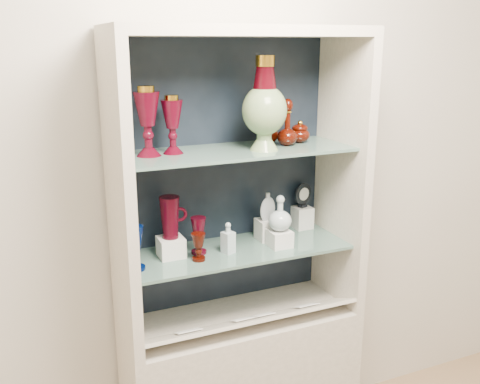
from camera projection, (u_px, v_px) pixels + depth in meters
name	position (u px, v px, depth m)	size (l,w,h in m)	color
wall_back	(220.00, 157.00, 2.31)	(3.50, 0.02, 2.80)	beige
cabinet_back_panel	(222.00, 176.00, 2.31)	(0.98, 0.02, 1.15)	black
cabinet_side_left	(120.00, 200.00, 1.95)	(0.04, 0.40, 1.15)	#B8AE9B
cabinet_side_right	(341.00, 175.00, 2.32)	(0.04, 0.40, 1.15)	#B8AE9B
cabinet_top_cap	(240.00, 31.00, 1.98)	(1.00, 0.40, 0.04)	#B8AE9B
shelf_lower	(238.00, 250.00, 2.23)	(0.92, 0.34, 0.01)	slate
shelf_upper	(238.00, 151.00, 2.12)	(0.92, 0.34, 0.01)	slate
label_ledge	(251.00, 321.00, 2.19)	(0.92, 0.18, 0.01)	#B8AE9B
label_card_0	(262.00, 315.00, 2.20)	(0.10, 0.07, 0.00)	white
label_card_1	(306.00, 305.00, 2.28)	(0.10, 0.07, 0.00)	white
label_card_2	(188.00, 331.00, 2.08)	(0.10, 0.07, 0.00)	white
label_card_3	(244.00, 319.00, 2.17)	(0.10, 0.07, 0.00)	white
pedestal_lamp_left	(147.00, 121.00, 1.96)	(0.10, 0.10, 0.26)	#480514
pedestal_lamp_right	(172.00, 125.00, 2.01)	(0.08, 0.08, 0.22)	#480514
enamel_urn	(265.00, 104.00, 2.06)	(0.18, 0.18, 0.36)	#094C21
ruby_decanter_a	(288.00, 120.00, 2.17)	(0.08, 0.08, 0.21)	#3A0A02
ruby_decanter_b	(269.00, 120.00, 2.22)	(0.08, 0.08, 0.19)	#3A0A02
lidded_bowl	(300.00, 131.00, 2.25)	(0.09, 0.09, 0.10)	#3A0A02
cobalt_goblet	(135.00, 248.00, 2.00)	(0.07, 0.07, 0.17)	#021146
ruby_goblet_tall	(199.00, 235.00, 2.16)	(0.06, 0.06, 0.15)	#480514
ruby_goblet_small	(198.00, 247.00, 2.10)	(0.06, 0.06, 0.11)	#3A0A02
riser_ruby_pitcher	(171.00, 247.00, 2.14)	(0.10, 0.10, 0.08)	silver
ruby_pitcher	(170.00, 217.00, 2.10)	(0.13, 0.08, 0.17)	#480514
clear_square_bottle	(228.00, 238.00, 2.17)	(0.05, 0.05, 0.13)	#AABFC5
riser_flat_flask	(267.00, 229.00, 2.33)	(0.09, 0.09, 0.09)	silver
flat_flask	(268.00, 206.00, 2.30)	(0.09, 0.04, 0.12)	#B3BFC6
riser_clear_round_decanter	(280.00, 238.00, 2.24)	(0.09, 0.09, 0.07)	silver
clear_round_decanter	(280.00, 214.00, 2.22)	(0.10, 0.10, 0.15)	#AABFC5
riser_cameo_medallion	(302.00, 217.00, 2.47)	(0.08, 0.08, 0.10)	silver
cameo_medallion	(303.00, 195.00, 2.44)	(0.10, 0.04, 0.12)	black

